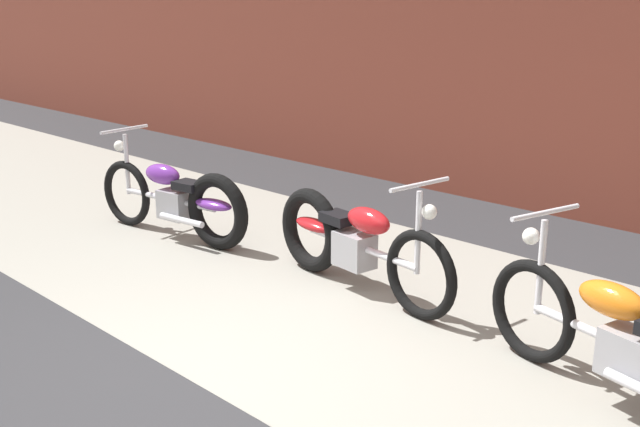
% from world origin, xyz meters
% --- Properties ---
extents(ground_plane, '(80.00, 80.00, 0.00)m').
position_xyz_m(ground_plane, '(0.00, 0.00, 0.00)').
color(ground_plane, '#2D2D30').
extents(sidewalk_slab, '(36.00, 3.50, 0.01)m').
position_xyz_m(sidewalk_slab, '(0.00, 1.75, 0.00)').
color(sidewalk_slab, gray).
rests_on(sidewalk_slab, ground).
extents(motorcycle_purple, '(2.00, 0.58, 1.03)m').
position_xyz_m(motorcycle_purple, '(-2.45, 1.64, 0.40)').
color(motorcycle_purple, black).
rests_on(motorcycle_purple, ground).
extents(motorcycle_red, '(2.00, 0.61, 1.03)m').
position_xyz_m(motorcycle_red, '(-0.44, 1.85, 0.40)').
color(motorcycle_red, black).
rests_on(motorcycle_red, ground).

